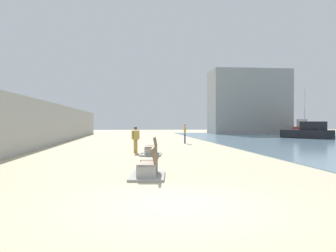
{
  "coord_description": "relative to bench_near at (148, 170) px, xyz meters",
  "views": [
    {
      "loc": [
        -1.09,
        -7.43,
        1.78
      ],
      "look_at": [
        0.76,
        10.11,
        1.61
      ],
      "focal_mm": 37.5,
      "sensor_mm": 36.0,
      "label": 1
    }
  ],
  "objects": [
    {
      "name": "ground_plane",
      "position": [
        0.53,
        13.99,
        -0.23
      ],
      "size": [
        120.0,
        120.0,
        0.0
      ],
      "primitive_type": "plane",
      "color": "#C6B793"
    },
    {
      "name": "seawall",
      "position": [
        -6.97,
        13.99,
        1.42
      ],
      "size": [
        0.8,
        64.0,
        3.31
      ],
      "primitive_type": "cube",
      "color": "#9E9E99",
      "rests_on": "ground"
    },
    {
      "name": "bench_near",
      "position": [
        0.0,
        0.0,
        0.0
      ],
      "size": [
        1.34,
        2.21,
        0.98
      ],
      "color": "#9E9E99",
      "rests_on": "ground"
    },
    {
      "name": "bench_far",
      "position": [
        0.56,
        7.8,
        0.0
      ],
      "size": [
        1.35,
        2.22,
        0.98
      ],
      "color": "#9E9E99",
      "rests_on": "ground"
    },
    {
      "name": "person_walking",
      "position": [
        -0.3,
        9.12,
        0.66
      ],
      "size": [
        0.47,
        0.32,
        1.55
      ],
      "color": "gold",
      "rests_on": "ground"
    },
    {
      "name": "person_standing",
      "position": [
        3.97,
        17.9,
        0.76
      ],
      "size": [
        0.23,
        0.52,
        1.71
      ],
      "color": "navy",
      "rests_on": "ground"
    },
    {
      "name": "boat_far_left",
      "position": [
        18.94,
        25.49,
        0.5
      ],
      "size": [
        4.66,
        5.75,
        5.61
      ],
      "color": "black",
      "rests_on": "water_bay"
    },
    {
      "name": "boat_nearest",
      "position": [
        23.04,
        35.18,
        0.62
      ],
      "size": [
        3.54,
        6.19,
        2.2
      ],
      "color": "red",
      "rests_on": "water_bay"
    },
    {
      "name": "harbor_building",
      "position": [
        17.81,
        41.99,
        4.73
      ],
      "size": [
        12.0,
        6.0,
        9.93
      ],
      "primitive_type": "cube",
      "color": "gray",
      "rests_on": "ground"
    }
  ]
}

